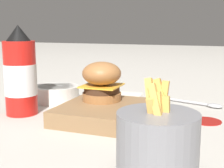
{
  "coord_description": "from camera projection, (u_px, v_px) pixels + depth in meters",
  "views": [
    {
      "loc": [
        -0.24,
        0.68,
        0.22
      ],
      "look_at": [
        0.01,
        0.02,
        0.09
      ],
      "focal_mm": 50.0,
      "sensor_mm": 36.0,
      "label": 1
    }
  ],
  "objects": [
    {
      "name": "ground_plane",
      "position": [
        119.0,
        118.0,
        0.75
      ],
      "size": [
        6.0,
        6.0,
        0.0
      ],
      "primitive_type": "plane",
      "color": "#B7B2A8"
    },
    {
      "name": "serving_board",
      "position": [
        112.0,
        113.0,
        0.72
      ],
      "size": [
        0.23,
        0.21,
        0.04
      ],
      "color": "olive",
      "rests_on": "ground_plane"
    },
    {
      "name": "side_bowl",
      "position": [
        57.0,
        93.0,
        0.91
      ],
      "size": [
        0.13,
        0.13,
        0.05
      ],
      "color": "silver",
      "rests_on": "ground_plane"
    },
    {
      "name": "fries_basket",
      "position": [
        158.0,
        143.0,
        0.45
      ],
      "size": [
        0.12,
        0.12,
        0.14
      ],
      "color": "slate",
      "rests_on": "ground_plane"
    },
    {
      "name": "spoon",
      "position": [
        206.0,
        104.0,
        0.85
      ],
      "size": [
        0.16,
        0.06,
        0.01
      ],
      "rotation": [
        0.0,
        0.0,
        2.86
      ],
      "color": "#B2B2B7",
      "rests_on": "ground_plane"
    },
    {
      "name": "burger",
      "position": [
        102.0,
        81.0,
        0.76
      ],
      "size": [
        0.1,
        0.1,
        0.1
      ],
      "color": "#9E6638",
      "rests_on": "serving_board"
    },
    {
      "name": "parchment_square",
      "position": [
        119.0,
        96.0,
        0.98
      ],
      "size": [
        0.14,
        0.14,
        0.0
      ],
      "color": "beige",
      "rests_on": "ground_plane"
    },
    {
      "name": "ketchup_puddle",
      "position": [
        206.0,
        121.0,
        0.72
      ],
      "size": [
        0.07,
        0.07,
        0.0
      ],
      "color": "#9E140F",
      "rests_on": "ground_plane"
    },
    {
      "name": "ketchup_bottle",
      "position": [
        20.0,
        75.0,
        0.76
      ],
      "size": [
        0.08,
        0.08,
        0.22
      ],
      "color": "red",
      "rests_on": "ground_plane"
    }
  ]
}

